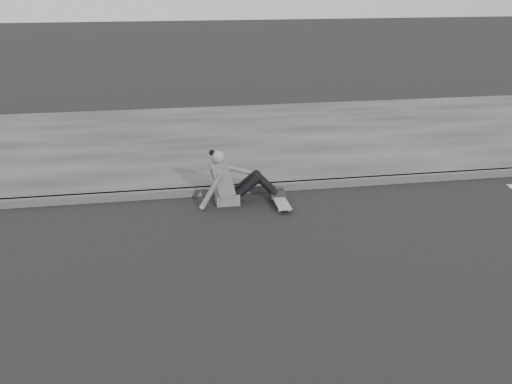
% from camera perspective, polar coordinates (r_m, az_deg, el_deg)
% --- Properties ---
extents(ground, '(80.00, 80.00, 0.00)m').
position_cam_1_polar(ground, '(7.52, 12.98, -6.25)').
color(ground, black).
rests_on(ground, ground).
extents(curb, '(24.00, 0.16, 0.12)m').
position_cam_1_polar(curb, '(9.72, 7.28, 0.86)').
color(curb, '#444444').
rests_on(curb, ground).
extents(sidewalk, '(24.00, 6.00, 0.12)m').
position_cam_1_polar(sidewalk, '(12.49, 3.26, 5.56)').
color(sidewalk, '#3D3D3D').
rests_on(sidewalk, ground).
extents(skateboard, '(0.20, 0.78, 0.09)m').
position_cam_1_polar(skateboard, '(8.87, 2.45, -0.91)').
color(skateboard, gray).
rests_on(skateboard, ground).
extents(seated_woman, '(1.38, 0.46, 0.88)m').
position_cam_1_polar(seated_woman, '(8.87, -2.50, 1.10)').
color(seated_woman, '#5B5B5E').
rests_on(seated_woman, ground).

